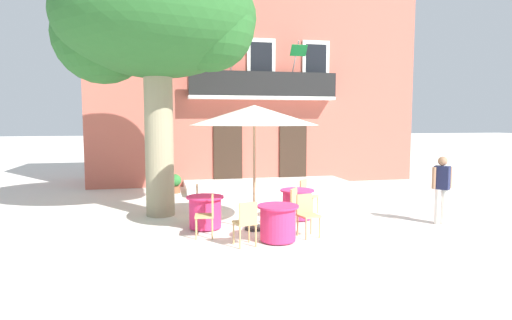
# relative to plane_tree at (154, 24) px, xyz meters

# --- Properties ---
(ground_plane) EXTENTS (120.00, 120.00, 0.00)m
(ground_plane) POSITION_rel_plane_tree_xyz_m (3.94, -0.25, -4.96)
(ground_plane) COLOR silver
(building_facade) EXTENTS (13.00, 5.09, 7.50)m
(building_facade) POSITION_rel_plane_tree_xyz_m (3.92, 6.73, -1.22)
(building_facade) COLOR #BC5B4C
(building_facade) RESTS_ON ground
(entrance_step_platform) EXTENTS (6.00, 2.45, 0.25)m
(entrance_step_platform) POSITION_rel_plane_tree_xyz_m (3.92, 3.52, -4.84)
(entrance_step_platform) COLOR silver
(entrance_step_platform) RESTS_ON ground
(plane_tree) EXTENTS (5.24, 4.60, 6.65)m
(plane_tree) POSITION_rel_plane_tree_xyz_m (0.00, 0.00, 0.00)
(plane_tree) COLOR gray
(plane_tree) RESTS_ON ground
(cafe_table_near_tree) EXTENTS (0.86, 0.86, 0.76)m
(cafe_table_near_tree) POSITION_rel_plane_tree_xyz_m (1.09, -1.73, -4.57)
(cafe_table_near_tree) COLOR #E52D66
(cafe_table_near_tree) RESTS_ON ground
(cafe_chair_near_tree_0) EXTENTS (0.45, 0.45, 0.91)m
(cafe_chair_near_tree_0) POSITION_rel_plane_tree_xyz_m (1.07, -2.48, -4.43)
(cafe_chair_near_tree_0) COLOR tan
(cafe_chair_near_tree_0) RESTS_ON ground
(cafe_chair_near_tree_1) EXTENTS (0.43, 0.43, 0.91)m
(cafe_chair_near_tree_1) POSITION_rel_plane_tree_xyz_m (1.07, -0.97, -4.43)
(cafe_chair_near_tree_1) COLOR tan
(cafe_chair_near_tree_1) RESTS_ON ground
(cafe_table_middle) EXTENTS (0.86, 0.86, 0.76)m
(cafe_table_middle) POSITION_rel_plane_tree_xyz_m (3.46, -1.28, -4.57)
(cafe_table_middle) COLOR #E52D66
(cafe_table_middle) RESTS_ON ground
(cafe_chair_middle_0) EXTENTS (0.57, 0.57, 0.91)m
(cafe_chair_middle_0) POSITION_rel_plane_tree_xyz_m (3.92, -0.68, -4.43)
(cafe_chair_middle_0) COLOR tan
(cafe_chair_middle_0) RESTS_ON ground
(cafe_chair_middle_1) EXTENTS (0.56, 0.56, 0.91)m
(cafe_chair_middle_1) POSITION_rel_plane_tree_xyz_m (3.07, -1.92, -4.43)
(cafe_chair_middle_1) COLOR tan
(cafe_chair_middle_1) RESTS_ON ground
(cafe_table_front) EXTENTS (0.86, 0.86, 0.76)m
(cafe_table_front) POSITION_rel_plane_tree_xyz_m (2.45, -3.11, -4.57)
(cafe_table_front) COLOR #E52D66
(cafe_table_front) RESTS_ON ground
(cafe_chair_front_0) EXTENTS (0.48, 0.48, 0.91)m
(cafe_chair_front_0) POSITION_rel_plane_tree_xyz_m (3.17, -2.87, -4.43)
(cafe_chair_front_0) COLOR tan
(cafe_chair_front_0) RESTS_ON ground
(cafe_chair_front_1) EXTENTS (0.47, 0.47, 0.91)m
(cafe_chair_front_1) POSITION_rel_plane_tree_xyz_m (1.74, -3.34, -4.43)
(cafe_chair_front_1) COLOR tan
(cafe_chair_front_1) RESTS_ON ground
(cafe_umbrella) EXTENTS (2.90, 2.90, 2.85)m
(cafe_umbrella) POSITION_rel_plane_tree_xyz_m (2.18, -2.06, -2.35)
(cafe_umbrella) COLOR #997A56
(cafe_umbrella) RESTS_ON ground
(ground_planter_left) EXTENTS (0.42, 0.42, 0.65)m
(ground_planter_left) POSITION_rel_plane_tree_xyz_m (0.57, 3.38, -4.60)
(ground_planter_left) COLOR #995638
(ground_planter_left) RESTS_ON ground
(pedestrian_near_entrance) EXTENTS (0.53, 0.40, 1.64)m
(pedestrian_near_entrance) POSITION_rel_plane_tree_xyz_m (6.70, -2.51, -4.04)
(pedestrian_near_entrance) COLOR silver
(pedestrian_near_entrance) RESTS_ON ground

